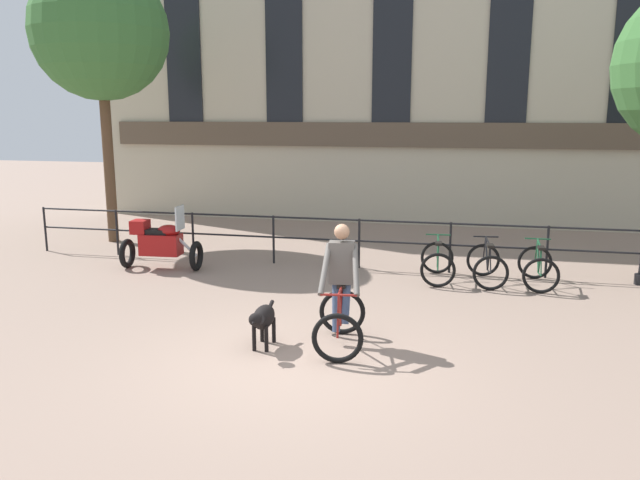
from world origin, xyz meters
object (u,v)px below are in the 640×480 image
(parked_motorcycle, at_px, (160,243))
(parked_bicycle_near_lamp, at_px, (438,262))
(parked_bicycle_mid_right, at_px, (538,267))
(cyclist_with_bike, at_px, (341,292))
(dog, at_px, (263,318))
(parked_bicycle_mid_left, at_px, (487,265))

(parked_motorcycle, bearing_deg, parked_bicycle_near_lamp, -89.97)
(parked_motorcycle, relative_size, parked_bicycle_mid_right, 1.51)
(cyclist_with_bike, distance_m, parked_bicycle_near_lamp, 4.00)
(dog, distance_m, parked_bicycle_near_lamp, 4.73)
(parked_motorcycle, xyz_separation_m, parked_bicycle_mid_right, (7.54, 0.37, -0.20))
(parked_motorcycle, distance_m, parked_bicycle_mid_left, 6.63)
(cyclist_with_bike, bearing_deg, dog, -167.38)
(parked_motorcycle, distance_m, parked_bicycle_near_lamp, 5.70)
(cyclist_with_bike, distance_m, parked_bicycle_mid_right, 4.90)
(cyclist_with_bike, relative_size, parked_bicycle_near_lamp, 1.49)
(cyclist_with_bike, bearing_deg, parked_bicycle_mid_left, 53.32)
(parked_bicycle_mid_left, distance_m, parked_bicycle_mid_right, 0.93)
(cyclist_with_bike, relative_size, parked_motorcycle, 1.01)
(parked_bicycle_mid_right, bearing_deg, cyclist_with_bike, 51.40)
(dog, xyz_separation_m, parked_bicycle_mid_right, (4.08, 4.17, -0.07))
(parked_bicycle_mid_left, bearing_deg, cyclist_with_bike, 55.11)
(dog, bearing_deg, parked_bicycle_mid_left, 52.23)
(dog, height_order, parked_bicycle_mid_left, parked_bicycle_mid_left)
(parked_bicycle_near_lamp, height_order, parked_bicycle_mid_right, same)
(cyclist_with_bike, xyz_separation_m, parked_bicycle_mid_left, (2.13, 3.80, -0.41))
(parked_motorcycle, relative_size, parked_bicycle_near_lamp, 1.47)
(cyclist_with_bike, height_order, dog, cyclist_with_bike)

